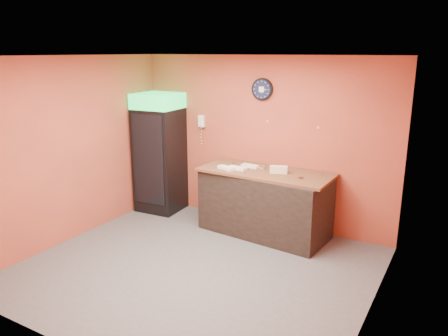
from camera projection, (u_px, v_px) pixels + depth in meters
The scene contains 15 objects.
floor at pixel (197, 268), 5.93m from camera, with size 4.50×4.50×0.00m, color #47474C.
back_wall at pixel (262, 142), 7.24m from camera, with size 4.50×0.02×2.80m, color #BA4A34.
left_wall at pixel (72, 150), 6.65m from camera, with size 0.02×4.00×2.80m, color #BA4A34.
right_wall at pixel (377, 198), 4.48m from camera, with size 0.02×4.00×2.80m, color #BA4A34.
ceiling at pixel (193, 56), 5.20m from camera, with size 4.50×4.00×0.02m, color white.
beverage_cooler at pixel (159, 154), 7.89m from camera, with size 0.80×0.81×2.14m.
prep_counter at pixel (265, 204), 6.96m from camera, with size 2.00×0.89×1.00m, color black.
wall_clock at pixel (262, 89), 6.99m from camera, with size 0.36×0.06×0.36m.
wall_phone at pixel (201, 121), 7.68m from camera, with size 0.11×0.10×0.20m.
butcher_paper at pixel (265, 172), 6.83m from camera, with size 2.08×0.90×0.04m, color brown.
sub_roll_stack at pixel (279, 170), 6.69m from camera, with size 0.28×0.18×0.11m.
wrapped_sandwich_left at pixel (226, 168), 6.91m from camera, with size 0.30×0.12×0.04m, color white.
wrapped_sandwich_mid at pixel (237, 168), 6.91m from camera, with size 0.30×0.12×0.04m, color white.
wrapped_sandwich_right at pixel (250, 166), 7.03m from camera, with size 0.29×0.11×0.04m, color white.
kitchen_tool at pixel (263, 168), 6.90m from camera, with size 0.06×0.06×0.06m, color silver.
Camera 1 is at (3.00, -4.47, 2.86)m, focal length 35.00 mm.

